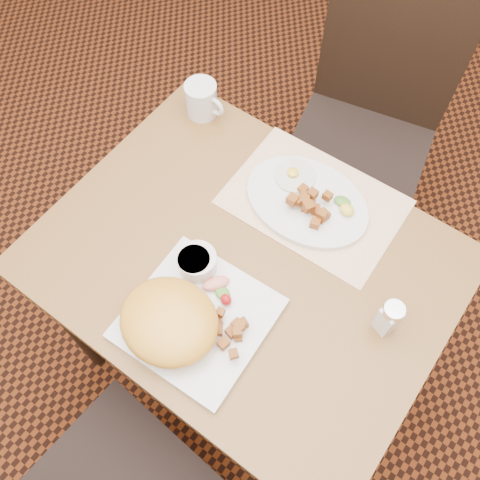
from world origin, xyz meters
name	(u,v)px	position (x,y,z in m)	size (l,w,h in m)	color
ground	(243,356)	(0.00, 0.00, 0.00)	(8.00, 8.00, 0.00)	black
table	(245,280)	(0.00, 0.00, 0.64)	(0.90, 0.70, 0.75)	brown
chair_far	(369,118)	(-0.04, 0.72, 0.54)	(0.50, 0.51, 0.97)	black
placemat	(314,202)	(0.04, 0.22, 0.75)	(0.40, 0.28, 0.00)	white
plate_square	(198,319)	(0.00, -0.17, 0.76)	(0.28, 0.28, 0.02)	silver
plate_oval	(307,201)	(0.03, 0.20, 0.76)	(0.30, 0.23, 0.02)	silver
hollandaise_mound	(169,321)	(-0.03, -0.22, 0.80)	(0.21, 0.19, 0.08)	gold
ramekin	(197,262)	(-0.07, -0.08, 0.79)	(0.08, 0.08, 0.05)	silver
garnish_sq	(220,289)	(0.01, -0.10, 0.78)	(0.09, 0.07, 0.03)	#387223
fried_egg	(295,175)	(-0.03, 0.24, 0.77)	(0.10, 0.10, 0.02)	white
garnish_ov	(345,206)	(0.11, 0.24, 0.78)	(0.06, 0.05, 0.02)	#387223
salt_shaker	(389,318)	(0.33, 0.04, 0.80)	(0.05, 0.05, 0.10)	white
coffee_mug	(202,100)	(-0.34, 0.29, 0.80)	(0.11, 0.08, 0.09)	silver
home_fries_sq	(230,330)	(0.08, -0.16, 0.78)	(0.11, 0.09, 0.03)	#9F5319
home_fries_ov	(310,205)	(0.05, 0.19, 0.79)	(0.10, 0.09, 0.04)	#9F5319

